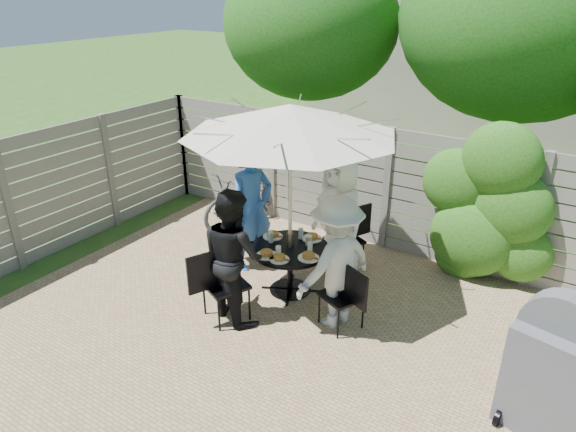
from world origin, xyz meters
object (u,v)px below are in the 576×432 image
Objects in this scene: chair_back at (345,251)px; plate_right at (309,257)px; plate_front at (267,254)px; glass_front at (278,252)px; plate_back at (312,237)px; chair_front at (225,298)px; glass_back at (301,233)px; glass_right at (310,248)px; coffee_cup at (309,241)px; person_front at (233,256)px; glass_left at (271,237)px; plate_left at (273,235)px; syrup_jug at (290,239)px; bicycle at (248,197)px; person_back at (339,215)px; chair_left at (248,246)px; person_left at (252,209)px; chair_right at (342,308)px; person_right at (336,263)px; plate_extra at (280,258)px; umbrella at (290,120)px; patio_table at (290,261)px; bbq_grill at (552,370)px.

chair_back is 1.10m from plate_right.
glass_front reaches higher than plate_front.
chair_front is at bearing -109.17° from plate_back.
glass_back and glass_right have the same top height.
coffee_cup is at bearing 71.48° from glass_front.
chair_front is at bearing 89.42° from person_front.
glass_back is (0.10, 0.62, 0.05)m from plate_front.
plate_front is 0.37m from glass_left.
chair_back is 3.46× the size of plate_back.
plate_left is 1.63× the size of syrup_jug.
bicycle is at bearing -37.38° from person_front.
person_back is 2.01× the size of chair_left.
plate_back is (0.90, 0.07, -0.21)m from person_left.
plate_right is at bearing 5.11° from chair_right.
person_front reaches higher than glass_front.
glass_front is (-0.90, 0.04, 0.46)m from chair_right.
chair_back is at bearing 70.71° from plate_back.
syrup_jug is at bearing 79.22° from plate_front.
coffee_cup is at bearing -19.58° from bicycle.
chair_left is at bearing 147.15° from glass_front.
plate_back is 1.63× the size of syrup_jug.
syrup_jug is (-0.82, 0.34, -0.07)m from person_right.
plate_extra is 1.71× the size of glass_left.
plate_back is 0.51m from plate_right.
glass_right is (-0.50, 0.29, -0.08)m from person_right.
chair_right is at bearing -139.33° from person_front.
umbrella is 22.84× the size of glass_left.
patio_table is 0.74× the size of person_back.
coffee_cup is at bearing 79.64° from plate_extra.
plate_right is at bearing -178.76° from bbq_grill.
glass_back is at bearing 24.32° from chair_left.
person_left reaches higher than glass_left.
chair_back reaches higher than plate_front.
person_right is at bearing -35.88° from coffee_cup.
syrup_jug is at bearing -94.40° from person_back.
plate_extra is 1.71× the size of glass_right.
person_back is 12.15× the size of glass_right.
coffee_cup is (0.17, 0.18, 0.26)m from patio_table.
person_right is 11.43× the size of glass_left.
chair_front is 5.92× the size of syrup_jug.
glass_front and glass_right have the same top height.
person_back is 1.17m from person_right.
person_right is (-0.13, 0.05, 0.54)m from chair_right.
glass_right is (-0.04, -0.90, 0.45)m from chair_back.
chair_left is at bearing -39.86° from bicycle.
person_left is 6.78× the size of plate_right.
person_front is 1.17m from person_right.
plate_back is 0.18m from coffee_cup.
person_right is at bearing -19.11° from umbrella.
plate_extra is at bearing -78.14° from patio_table.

